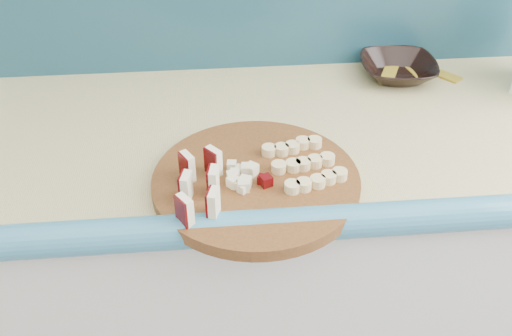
% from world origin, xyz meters
% --- Properties ---
extents(kitchen_counter, '(2.20, 0.63, 0.91)m').
position_xyz_m(kitchen_counter, '(0.10, 1.50, 0.46)').
color(kitchen_counter, silver).
rests_on(kitchen_counter, ground).
extents(cutting_board, '(0.45, 0.45, 0.02)m').
position_xyz_m(cutting_board, '(-0.04, 1.31, 0.92)').
color(cutting_board, '#48290F').
rests_on(cutting_board, kitchen_counter).
extents(apple_wedges, '(0.07, 0.16, 0.05)m').
position_xyz_m(apple_wedges, '(-0.14, 1.26, 0.96)').
color(apple_wedges, '#F8EFC6').
rests_on(apple_wedges, cutting_board).
extents(apple_chunks, '(0.06, 0.06, 0.02)m').
position_xyz_m(apple_chunks, '(-0.06, 1.30, 0.94)').
color(apple_chunks, '#FCEDC9').
rests_on(apple_chunks, cutting_board).
extents(banana_slices, '(0.14, 0.16, 0.02)m').
position_xyz_m(banana_slices, '(0.05, 1.33, 0.94)').
color(banana_slices, '#E0C689').
rests_on(banana_slices, cutting_board).
extents(brown_bowl, '(0.19, 0.19, 0.04)m').
position_xyz_m(brown_bowl, '(0.33, 1.69, 0.93)').
color(brown_bowl, black).
rests_on(brown_bowl, kitchen_counter).
extents(banana_peel, '(0.21, 0.17, 0.01)m').
position_xyz_m(banana_peel, '(0.38, 1.72, 0.91)').
color(banana_peel, gold).
rests_on(banana_peel, kitchen_counter).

